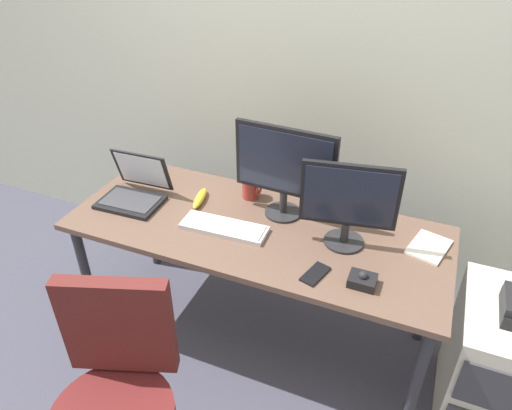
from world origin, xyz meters
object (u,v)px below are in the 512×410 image
Objects in this scene: coffee_mug at (251,187)px; trackball_mouse at (362,280)px; paper_notepad at (429,247)px; laptop at (135,190)px; keyboard at (224,227)px; file_cabinet at (499,366)px; cell_phone at (315,274)px; banana at (200,198)px; monitor_main at (285,167)px; monitor_side at (349,201)px.

trackball_mouse is at bearing -32.96° from coffee_mug.
trackball_mouse is at bearing -123.15° from paper_notepad.
laptop reaches higher than paper_notepad.
keyboard reaches higher than paper_notepad.
paper_notepad is (0.90, 0.22, -0.01)m from keyboard.
keyboard is 0.93m from paper_notepad.
paper_notepad is (-0.39, 0.18, 0.41)m from file_cabinet.
laptop reaches higher than keyboard.
file_cabinet is 0.92m from cell_phone.
keyboard is at bearing -178.21° from file_cabinet.
keyboard is at bearing -6.96° from laptop.
banana is at bearing 18.07° from laptop.
cell_phone is at bearing -43.29° from coffee_mug.
coffee_mug is (-0.67, 0.43, 0.04)m from trackball_mouse.
banana is at bearing -171.98° from monitor_main.
file_cabinet is 1.29m from monitor_main.
keyboard is 1.30× the size of laptop.
coffee_mug is (0.01, 0.31, 0.05)m from keyboard.
cell_phone is (0.28, -0.37, -0.26)m from monitor_main.
file_cabinet is 3.38× the size of banana.
file_cabinet is at bearing -9.90° from monitor_main.
monitor_main reaches higher than file_cabinet.
monitor_side reaches higher than file_cabinet.
monitor_side reaches higher than paper_notepad.
monitor_main is (-1.08, 0.19, 0.67)m from file_cabinet.
file_cabinet is 1.40m from coffee_mug.
paper_notepad is at bearing -0.61° from monitor_main.
monitor_main is at bearing 8.02° from banana.
monitor_side reaches higher than banana.
trackball_mouse is (-0.62, -0.16, 0.43)m from file_cabinet.
file_cabinet is 1.30× the size of monitor_main.
monitor_side is 2.00× the size of paper_notepad.
trackball_mouse reaches higher than keyboard.
trackball_mouse is at bearing -8.90° from laptop.
cell_phone is at bearing -16.29° from keyboard.
coffee_mug is at bearing 168.19° from file_cabinet.
keyboard is at bearing -37.79° from banana.
paper_notepad is at bearing 16.49° from monitor_side.
cell_phone is (1.02, -0.21, -0.05)m from laptop.
paper_notepad is 1.46× the size of cell_phone.
monitor_main is 1.54× the size of laptop.
trackball_mouse is 0.41m from paper_notepad.
banana reaches higher than cell_phone.
monitor_side is 1.00× the size of keyboard.
laptop is at bearing -155.77° from coffee_mug.
trackball_mouse is (0.13, -0.24, -0.20)m from monitor_side.
monitor_side is 1.09m from laptop.
trackball_mouse is 0.19m from cell_phone.
trackball_mouse reaches higher than cell_phone.
laptop is at bearing -173.78° from paper_notepad.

